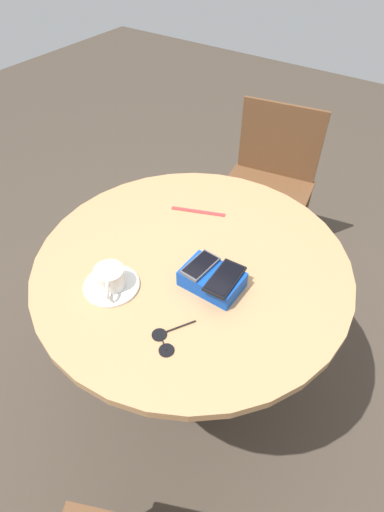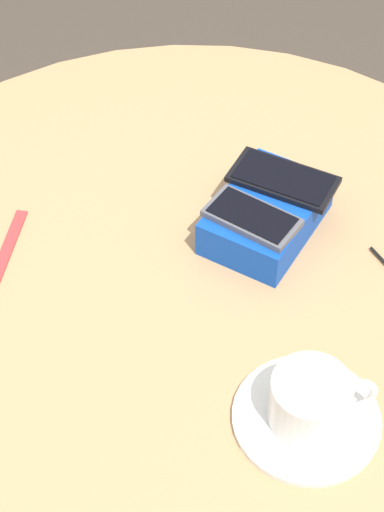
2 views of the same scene
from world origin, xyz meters
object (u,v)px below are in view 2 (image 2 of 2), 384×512
Objects in this scene: phone_black at (283,179)px; phone_box at (266,215)px; lanyard_strap at (1,264)px; coffee_cup at (312,400)px; phone_gray at (252,217)px; round_table at (192,316)px; saucer at (306,418)px.

phone_box is at bearing -1.70° from phone_black.
lanyard_strap is (0.23, -0.27, -0.03)m from phone_box.
phone_black is 1.34× the size of coffee_cup.
phone_box is 0.89× the size of lanyard_strap.
phone_box is 0.36m from lanyard_strap.
phone_box is at bearing 130.63° from lanyard_strap.
phone_black is 1.17× the size of phone_gray.
saucer is at bearing 59.05° from round_table.
phone_gray reaches higher than lanyard_strap.
phone_gray is 0.62× the size of lanyard_strap.
saucer is (0.29, 0.18, -0.05)m from phone_black.
lanyard_strap is (0.28, -0.27, -0.06)m from phone_black.
saucer is 1.56× the size of coffee_cup.
phone_box reaches higher than round_table.
round_table is 5.73× the size of phone_box.
phone_black is 0.34m from coffee_cup.
phone_box is at bearing -143.93° from coffee_cup.
lanyard_strap is (-0.01, -0.45, -0.04)m from coffee_cup.
phone_gray is 0.34m from lanyard_strap.
saucer is (0.25, 0.18, -0.02)m from phone_box.
phone_box is 1.05× the size of saucer.
phone_box is 1.64× the size of coffee_cup.
phone_gray is 1.15× the size of coffee_cup.
round_table is 0.29m from saucer.
phone_black is at bearing -148.88° from saucer.
phone_black is at bearing -148.44° from coffee_cup.
phone_gray reaches higher than phone_box.
coffee_cup reaches higher than saucer.
saucer reaches higher than lanyard_strap.
phone_box is (-0.11, 0.05, 0.13)m from round_table.
round_table is 0.18m from phone_box.
coffee_cup is at bearing 59.57° from round_table.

